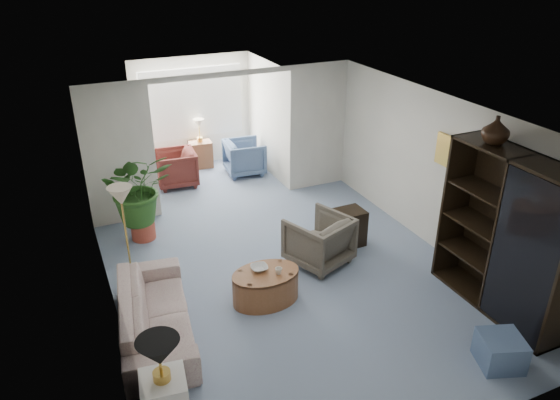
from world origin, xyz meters
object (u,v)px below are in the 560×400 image
coffee_cup (279,271)px  coffee_table (266,286)px  entertainment_cabinet (507,236)px  ottoman (500,351)px  wingback_chair (319,240)px  plant_pot (143,230)px  sunroom_chair_maroon (176,168)px  cabinet_urn (496,130)px  sunroom_chair_blue (245,157)px  floor_lamp (120,196)px  sofa (155,313)px  sunroom_table (201,154)px  end_table (165,398)px  coffee_bowl (259,268)px  framed_picture (451,152)px  table_lamp (159,353)px  side_table_dark (348,227)px

coffee_cup → coffee_table: bearing=146.3°
entertainment_cabinet → ottoman: size_ratio=4.60×
wingback_chair → entertainment_cabinet: size_ratio=0.39×
plant_pot → sunroom_chair_maroon: sunroom_chair_maroon is taller
cabinet_urn → sunroom_chair_blue: bearing=105.2°
floor_lamp → sunroom_chair_maroon: (1.44, 2.84, -0.88)m
sofa → sunroom_table: sofa is taller
end_table → coffee_bowl: size_ratio=2.19×
coffee_cup → plant_pot: coffee_cup is taller
end_table → coffee_bowl: end_table is taller
framed_picture → table_lamp: size_ratio=1.14×
ottoman → sunroom_table: size_ratio=0.81×
coffee_table → framed_picture: bearing=1.2°
ottoman → plant_pot: ottoman is taller
floor_lamp → wingback_chair: 3.00m
floor_lamp → coffee_table: bearing=-44.1°
plant_pot → wingback_chair: bearing=-38.9°
table_lamp → plant_pot: (0.53, 3.87, -0.70)m
floor_lamp → coffee_table: 2.43m
sofa → coffee_cup: 1.70m
table_lamp → cabinet_urn: bearing=6.7°
coffee_table → side_table_dark: side_table_dark is taller
entertainment_cabinet → sunroom_table: 6.93m
wingback_chair → coffee_cup: bearing=13.3°
entertainment_cabinet → ottoman: (-0.78, -0.87, -0.90)m
floor_lamp → coffee_bowl: floor_lamp is taller
sofa → table_lamp: size_ratio=4.87×
cabinet_urn → sunroom_chair_blue: 5.82m
coffee_bowl → entertainment_cabinet: bearing=-27.9°
table_lamp → coffee_bowl: (1.69, 1.53, -0.38)m
table_lamp → coffee_bowl: size_ratio=1.89×
floor_lamp → ottoman: floor_lamp is taller
sofa → cabinet_urn: 4.86m
sunroom_chair_blue → sunroom_chair_maroon: sunroom_chair_maroon is taller
sunroom_chair_blue → coffee_cup: bearing=170.0°
end_table → entertainment_cabinet: (4.53, 0.03, 0.84)m
coffee_table → coffee_bowl: 0.28m
plant_pot → sunroom_chair_blue: (2.56, 1.94, 0.21)m
coffee_cup → side_table_dark: (1.67, 0.96, -0.19)m
plant_pot → side_table_dark: bearing=-27.5°
coffee_table → plant_pot: size_ratio=2.37×
sofa → floor_lamp: 1.86m
floor_lamp → entertainment_cabinet: 5.27m
end_table → sunroom_chair_maroon: (1.59, 5.80, 0.11)m
plant_pot → coffee_table: bearing=-63.7°
coffee_table → ottoman: 3.04m
coffee_cup → table_lamp: bearing=-144.8°
end_table → floor_lamp: floor_lamp is taller
table_lamp → wingback_chair: size_ratio=0.51×
wingback_chair → sunroom_table: size_ratio=1.47×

